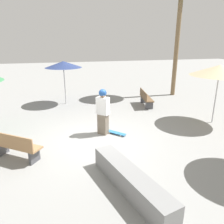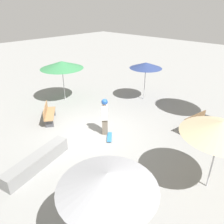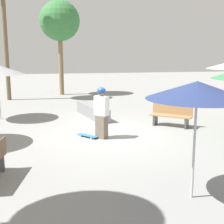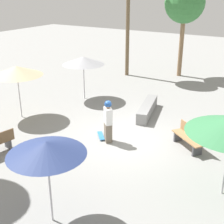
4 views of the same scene
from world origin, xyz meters
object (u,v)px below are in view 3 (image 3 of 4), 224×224
at_px(skater_main, 102,111).
at_px(shade_umbrella_navy, 197,90).
at_px(concrete_ledge, 92,111).
at_px(palm_tree_center_right, 60,22).
at_px(bench_near, 171,115).
at_px(skateboard, 87,136).

height_order(skater_main, shade_umbrella_navy, shade_umbrella_navy).
xyz_separation_m(concrete_ledge, palm_tree_center_right, (-7.56, -1.14, 4.48)).
xyz_separation_m(skater_main, palm_tree_center_right, (-10.99, -1.04, 3.81)).
bearing_deg(skater_main, bench_near, -113.41).
height_order(skater_main, concrete_ledge, skater_main).
xyz_separation_m(skateboard, palm_tree_center_right, (-10.81, -0.58, 4.69)).
distance_m(skater_main, palm_tree_center_right, 11.68).
xyz_separation_m(bench_near, palm_tree_center_right, (-9.82, -3.96, 4.32)).
relative_size(skateboard, shade_umbrella_navy, 0.31).
bearing_deg(concrete_ledge, bench_near, 51.35).
bearing_deg(shade_umbrella_navy, palm_tree_center_right, -172.06).
distance_m(skater_main, concrete_ledge, 3.50).
distance_m(skateboard, concrete_ledge, 3.31).
bearing_deg(concrete_ledge, shade_umbrella_navy, 7.33).
xyz_separation_m(concrete_ledge, shade_umbrella_navy, (8.05, 1.04, 1.91)).
height_order(skater_main, skateboard, skater_main).
height_order(bench_near, shade_umbrella_navy, shade_umbrella_navy).
bearing_deg(bench_near, shade_umbrella_navy, 110.01).
distance_m(concrete_ledge, shade_umbrella_navy, 8.34).
relative_size(shade_umbrella_navy, palm_tree_center_right, 0.39).
xyz_separation_m(skater_main, shade_umbrella_navy, (4.63, 1.14, 1.24)).
height_order(concrete_ledge, palm_tree_center_right, palm_tree_center_right).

